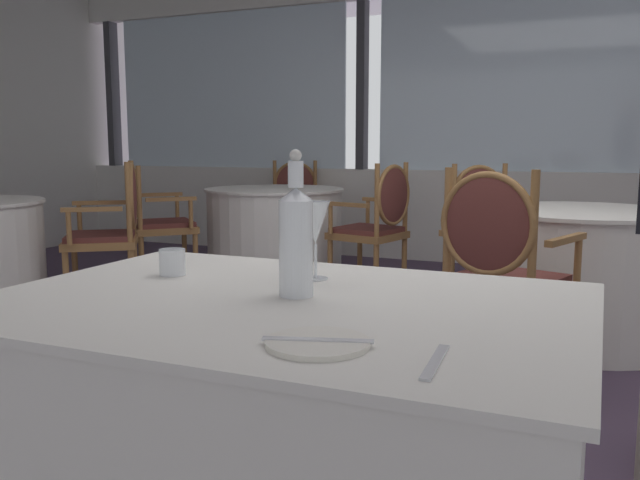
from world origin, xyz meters
name	(u,v)px	position (x,y,z in m)	size (l,w,h in m)	color
ground_plane	(420,394)	(0.00, 0.00, 0.00)	(12.42, 12.42, 0.00)	#47384C
window_wall_far	(522,146)	(0.00, 3.40, 1.08)	(9.56, 0.14, 2.68)	silver
foreground_table	(282,450)	(0.03, -1.40, 0.37)	(1.36, 0.95, 0.73)	silver
side_plate	(318,343)	(0.24, -1.70, 0.74)	(0.19, 0.19, 0.01)	silver
butter_knife	(318,340)	(0.24, -1.70, 0.74)	(0.20, 0.02, 0.00)	silver
dinner_fork	(435,362)	(0.46, -1.71, 0.73)	(0.18, 0.02, 0.00)	silver
water_bottle	(296,238)	(0.04, -1.36, 0.87)	(0.08, 0.08, 0.34)	white
wine_glass	(316,224)	(0.01, -1.16, 0.88)	(0.08, 0.08, 0.20)	white
water_tumbler	(172,262)	(-0.37, -1.26, 0.77)	(0.07, 0.07, 0.07)	white
background_table_0	(581,275)	(0.60, 1.16, 0.37)	(1.09, 1.09, 0.73)	silver
dining_chair_0_0	(499,262)	(0.28, 0.24, 0.57)	(0.63, 0.58, 0.98)	olive
dining_chair_0_2	(487,221)	(-0.04, 1.90, 0.56)	(0.66, 0.65, 0.95)	olive
background_table_2	(275,233)	(-1.79, 2.12, 0.37)	(1.13, 1.13, 0.73)	silver
dining_chair_2_0	(293,201)	(-2.07, 3.07, 0.54)	(0.62, 0.57, 0.93)	olive
dining_chair_2_1	(152,215)	(-2.47, 1.40, 0.55)	(0.66, 0.66, 0.93)	olive
dining_chair_2_2	(378,218)	(-0.82, 1.88, 0.55)	(0.56, 0.61, 0.96)	olive
dining_chair_3_0	(114,223)	(-2.30, 0.78, 0.57)	(0.64, 0.66, 0.97)	olive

